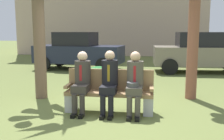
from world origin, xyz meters
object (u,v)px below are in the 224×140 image
Objects in this scene: seated_man_middle at (109,79)px; seated_man_right at (135,80)px; parked_car_far at (201,52)px; shrub_mid_lawn at (101,80)px; seated_man_left at (82,79)px; parked_car_near at (78,51)px; park_bench at (110,92)px; shrub_near_bench at (99,74)px.

seated_man_middle is 1.01× the size of seated_man_right.
parked_car_far reaches higher than seated_man_right.
seated_man_middle is at bearing -74.68° from shrub_mid_lawn.
seated_man_right is 2.42m from shrub_mid_lawn.
seated_man_left is at bearing -119.83° from parked_car_far.
seated_man_right is 6.75m from parked_car_near.
parked_car_far is (2.87, 6.03, 0.10)m from seated_man_middle.
shrub_near_bench is (-0.90, 3.19, -0.15)m from park_bench.
parked_car_near is at bearing 111.94° from park_bench.
seated_man_middle is 0.32× the size of parked_car_near.
seated_man_middle is at bearing 0.22° from seated_man_left.
seated_man_middle is (0.58, 0.00, 0.01)m from seated_man_left.
seated_man_middle is at bearing -68.36° from parked_car_near.
shrub_near_bench is at bearing -144.33° from parked_car_far.
park_bench is at bearing 166.40° from seated_man_right.
seated_man_right is at bearing -13.60° from park_bench.
seated_man_middle is 1.33× the size of shrub_mid_lawn.
shrub_near_bench is 4.69m from parked_car_far.
parked_car_near reaches higher than seated_man_right.
seated_man_left is at bearing 179.75° from seated_man_right.
seated_man_left is at bearing -73.28° from parked_car_near.
seated_man_left is (-0.57, -0.13, 0.30)m from park_bench.
park_bench is 6.42m from parked_car_near.
parked_car_far is (3.46, 6.03, 0.12)m from seated_man_left.
parked_car_near is (-2.93, 6.07, 0.11)m from seated_man_right.
parked_car_near reaches higher than park_bench.
seated_man_middle is at bearing 179.24° from seated_man_right.
seated_man_left is 2.15m from shrub_mid_lawn.
seated_man_middle is 6.68m from parked_car_far.
seated_man_right is 6.48m from parked_car_far.
seated_man_right is 0.32× the size of parked_car_near.
parked_car_near is 1.02× the size of parked_car_far.
park_bench is 6.59m from parked_car_far.
park_bench reaches higher than shrub_near_bench.
parked_car_far is at bearing 63.95° from park_bench.
seated_man_middle is 0.33× the size of parked_car_far.
shrub_mid_lawn is (-0.57, 1.99, -0.11)m from park_bench.
parked_car_near is at bearing 118.49° from shrub_near_bench.
seated_man_right is at bearing -0.25° from seated_man_left.
park_bench is 1.43× the size of seated_man_left.
seated_man_right reaches higher than park_bench.
park_bench is 0.63m from seated_man_right.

